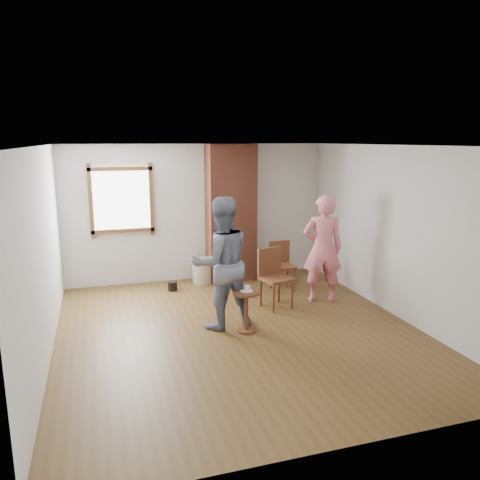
% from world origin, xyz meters
% --- Properties ---
extents(ground, '(5.50, 5.50, 0.00)m').
position_xyz_m(ground, '(0.00, 0.00, 0.00)').
color(ground, brown).
rests_on(ground, ground).
extents(room_shell, '(5.04, 5.52, 2.62)m').
position_xyz_m(room_shell, '(-0.06, 0.61, 1.81)').
color(room_shell, silver).
rests_on(room_shell, ground).
extents(brick_chimney, '(0.90, 0.50, 2.60)m').
position_xyz_m(brick_chimney, '(0.60, 2.50, 1.30)').
color(brick_chimney, brown).
rests_on(brick_chimney, ground).
extents(stoneware_crock, '(0.45, 0.45, 0.48)m').
position_xyz_m(stoneware_crock, '(0.00, 2.40, 0.24)').
color(stoneware_crock, '#C2B28C').
rests_on(stoneware_crock, ground).
extents(dark_pot, '(0.21, 0.21, 0.17)m').
position_xyz_m(dark_pot, '(-0.61, 2.11, 0.08)').
color(dark_pot, black).
rests_on(dark_pot, ground).
extents(dining_chair_left, '(0.54, 0.54, 0.96)m').
position_xyz_m(dining_chair_left, '(0.84, 0.83, 0.54)').
color(dining_chair_left, brown).
rests_on(dining_chair_left, ground).
extents(dining_chair_right, '(0.41, 0.41, 0.87)m').
position_xyz_m(dining_chair_right, '(1.30, 1.64, 0.49)').
color(dining_chair_right, brown).
rests_on(dining_chair_right, ground).
extents(side_table, '(0.40, 0.40, 0.60)m').
position_xyz_m(side_table, '(0.10, -0.03, 0.40)').
color(side_table, brown).
rests_on(side_table, ground).
extents(cake_plate, '(0.18, 0.18, 0.01)m').
position_xyz_m(cake_plate, '(0.10, -0.03, 0.60)').
color(cake_plate, white).
rests_on(cake_plate, side_table).
extents(cake_slice, '(0.08, 0.07, 0.06)m').
position_xyz_m(cake_slice, '(0.11, -0.03, 0.64)').
color(cake_slice, white).
rests_on(cake_slice, cake_plate).
extents(man, '(1.01, 0.83, 1.91)m').
position_xyz_m(man, '(-0.19, 0.26, 0.95)').
color(man, '#141D38').
rests_on(man, ground).
extents(person_pink, '(0.75, 0.60, 1.81)m').
position_xyz_m(person_pink, '(1.71, 0.83, 0.90)').
color(person_pink, pink).
rests_on(person_pink, ground).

